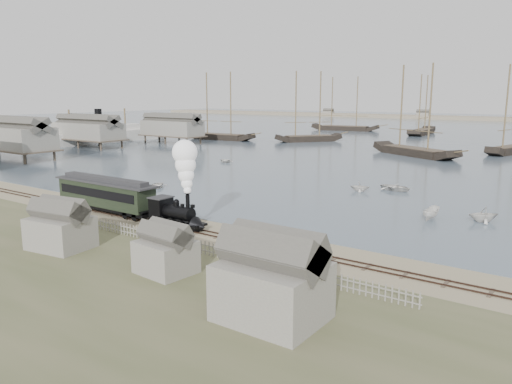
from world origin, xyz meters
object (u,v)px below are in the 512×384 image
Objects in this scene: locomotive at (182,190)px; beached_dinghy at (251,231)px; steamship at (99,126)px; passenger_coach at (106,193)px.

beached_dinghy is at bearing 18.44° from locomotive.
beached_dinghy is (6.83, 2.28, -3.63)m from locomotive.
steamship reaches higher than locomotive.
locomotive is 98.92m from steamship.
locomotive is at bearing 0.00° from passenger_coach.
locomotive is 2.39× the size of beached_dinghy.
passenger_coach is (-12.10, 0.00, -1.73)m from locomotive.
steamship reaches higher than beached_dinghy.
passenger_coach is 4.11× the size of beached_dinghy.
passenger_coach is 0.35× the size of steamship.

